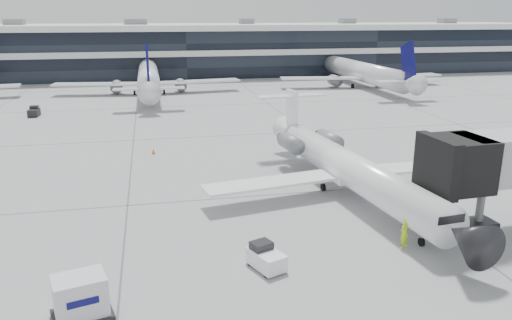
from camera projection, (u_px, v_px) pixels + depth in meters
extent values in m
plane|color=#9B9A9D|center=(262.00, 196.00, 38.22)|extent=(220.00, 220.00, 0.00)
cube|color=black|center=(183.00, 52.00, 113.77)|extent=(170.00, 22.00, 10.00)
cylinder|color=white|center=(352.00, 170.00, 37.37)|extent=(4.82, 22.44, 2.51)
cone|color=black|center=(467.00, 238.00, 26.01)|extent=(2.77, 2.85, 2.51)
cone|color=white|center=(289.00, 130.00, 48.83)|extent=(2.68, 3.21, 2.38)
cube|color=white|center=(272.00, 182.00, 36.61)|extent=(10.49, 4.15, 0.20)
cube|color=white|center=(412.00, 167.00, 40.20)|extent=(10.30, 2.77, 0.20)
cylinder|color=slate|center=(291.00, 143.00, 43.67)|extent=(1.72, 3.29, 1.39)
cylinder|color=slate|center=(329.00, 140.00, 44.77)|extent=(1.72, 3.29, 1.39)
cube|color=white|center=(292.00, 112.00, 47.77)|extent=(0.51, 2.43, 4.18)
cube|color=white|center=(291.00, 96.00, 47.69)|extent=(6.81, 2.18, 0.15)
cylinder|color=black|center=(421.00, 242.00, 29.85)|extent=(0.22, 0.54, 0.52)
cylinder|color=black|center=(323.00, 187.00, 39.17)|extent=(0.28, 0.61, 0.59)
cylinder|color=black|center=(355.00, 184.00, 40.00)|extent=(0.28, 0.61, 0.59)
cube|color=black|center=(459.00, 163.00, 30.02)|extent=(3.11, 3.75, 3.16)
cylinder|color=slate|center=(480.00, 209.00, 31.38)|extent=(0.50, 0.50, 3.16)
cube|color=black|center=(478.00, 226.00, 31.72)|extent=(2.11, 1.68, 0.79)
imported|color=#D1FF1A|center=(404.00, 233.00, 29.39)|extent=(0.83, 0.73, 1.91)
cube|color=white|center=(267.00, 259.00, 27.11)|extent=(2.02, 2.51, 0.89)
cube|color=black|center=(261.00, 246.00, 27.33)|extent=(1.35, 1.24, 0.50)
cylinder|color=black|center=(250.00, 262.00, 27.54)|extent=(0.33, 0.47, 0.44)
cylinder|color=black|center=(266.00, 257.00, 28.12)|extent=(0.33, 0.47, 0.44)
cylinder|color=black|center=(267.00, 274.00, 26.27)|extent=(0.33, 0.47, 0.44)
cylinder|color=black|center=(283.00, 268.00, 26.86)|extent=(0.33, 0.47, 0.44)
cube|color=black|center=(83.00, 316.00, 22.63)|extent=(3.00, 2.53, 0.32)
cube|color=white|center=(80.00, 295.00, 22.33)|extent=(2.62, 2.22, 1.81)
cone|color=orange|center=(153.00, 151.00, 49.48)|extent=(0.36, 0.36, 0.56)
cube|color=orange|center=(154.00, 154.00, 49.56)|extent=(0.49, 0.49, 0.03)
cube|color=black|center=(34.00, 112.00, 67.71)|extent=(1.35, 2.20, 0.88)
cube|color=black|center=(34.00, 107.00, 68.01)|extent=(1.11, 0.92, 0.49)
cylinder|color=black|center=(32.00, 114.00, 68.46)|extent=(0.19, 0.44, 0.43)
cylinder|color=black|center=(40.00, 114.00, 68.63)|extent=(0.19, 0.44, 0.43)
cylinder|color=black|center=(29.00, 116.00, 66.97)|extent=(0.19, 0.44, 0.43)
cylinder|color=black|center=(37.00, 116.00, 67.15)|extent=(0.19, 0.44, 0.43)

